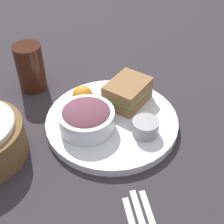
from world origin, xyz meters
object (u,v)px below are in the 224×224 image
drink_glass (30,68)px  plate (112,121)px  sandwich (128,92)px  salad_bowl (86,117)px  dressing_cup (145,127)px

drink_glass → plate: bearing=-112.9°
plate → sandwich: size_ratio=2.39×
salad_bowl → dressing_cup: salad_bowl is taller
plate → sandwich: (0.07, -0.02, 0.04)m
drink_glass → salad_bowl: bearing=-126.6°
salad_bowl → dressing_cup: size_ratio=2.15×
sandwich → dressing_cup: sandwich is taller
plate → salad_bowl: salad_bowl is taller
drink_glass → sandwich: bearing=-97.1°
plate → sandwich: 0.08m
sandwich → drink_glass: 0.27m
salad_bowl → dressing_cup: bearing=-86.1°
plate → dressing_cup: (-0.03, -0.08, 0.03)m
salad_bowl → drink_glass: size_ratio=0.99×
sandwich → drink_glass: (0.03, 0.27, 0.01)m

